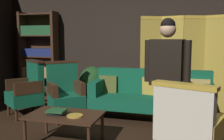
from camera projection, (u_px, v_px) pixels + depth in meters
name	position (u px, v px, depth m)	size (l,w,h in m)	color
back_wall	(132.00, 41.00, 5.54)	(7.20, 0.10, 2.80)	black
folding_screen	(193.00, 62.00, 5.10)	(2.12, 0.29, 1.90)	#B29338
bookshelf	(40.00, 55.00, 5.92)	(0.90, 0.32, 2.05)	#382114
velvet_couch	(151.00, 94.00, 4.56)	(2.12, 0.78, 0.88)	#382114
coffee_table	(65.00, 117.00, 3.47)	(1.00, 0.64, 0.42)	#382114
armchair_gilt_accent	(188.00, 135.00, 2.52)	(0.74, 0.74, 1.04)	gold
armchair_wing_left	(27.00, 90.00, 4.77)	(0.81, 0.81, 1.04)	#382114
armchair_wing_right	(65.00, 92.00, 4.56)	(0.82, 0.81, 1.04)	#382114
standing_figure	(167.00, 72.00, 3.20)	(0.58, 0.29, 1.70)	black
potted_plant	(93.00, 84.00, 5.31)	(0.57, 0.57, 0.87)	brown
book_black_cloth	(57.00, 113.00, 3.43)	(0.24, 0.14, 0.04)	black
book_green_cloth	(57.00, 111.00, 3.43)	(0.24, 0.19, 0.03)	#1E4C28
brass_tray	(75.00, 116.00, 3.37)	(0.22, 0.22, 0.02)	gold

